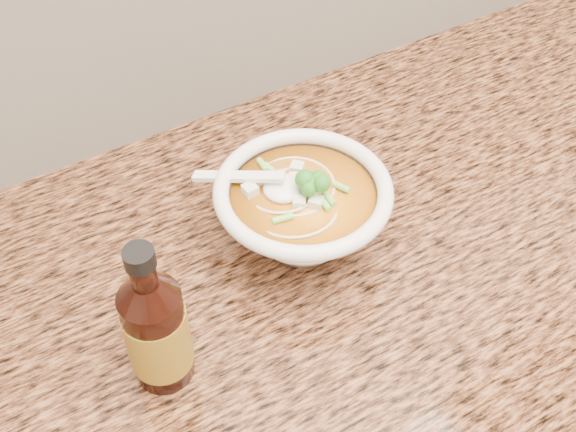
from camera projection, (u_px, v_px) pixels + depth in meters
cabinet at (386, 392)px, 1.26m from camera, size 4.00×0.65×0.86m
counter_slab at (421, 219)px, 0.93m from camera, size 4.00×0.68×0.04m
soup_bowl at (302, 212)px, 0.85m from camera, size 0.21×0.21×0.11m
hot_sauce_bottle at (156, 330)px, 0.70m from camera, size 0.07×0.07×0.19m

